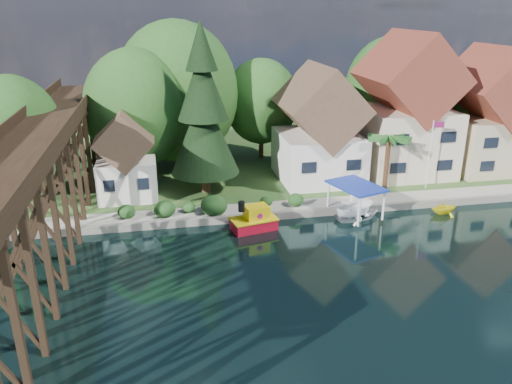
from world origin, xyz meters
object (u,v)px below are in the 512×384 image
Objects in this scene: house_left at (319,132)px; house_right at (489,118)px; boat_yellow at (445,206)px; trestle_bridge at (41,182)px; boat_canopy at (355,204)px; boat_white_a at (359,213)px; conifer at (203,113)px; house_center at (405,114)px; palm_tree at (389,140)px; shed at (126,160)px; tugboat at (254,220)px; flagpole at (432,147)px.

house_right reaches higher than house_left.
house_left is 4.48× the size of boat_yellow.
trestle_bridge is 8.46× the size of boat_canopy.
boat_white_a is (23.74, 1.76, -4.94)m from trestle_bridge.
house_center is at bearing 6.09° from conifer.
palm_tree is at bearing -9.63° from conifer.
shed is 1.45× the size of palm_tree.
palm_tree is at bearing -7.16° from shed.
tugboat is at bearing -149.51° from house_center.
house_left is 0.88× the size of house_right.
house_right reaches higher than flagpole.
trestle_bridge is 33.96m from house_center.
house_center is 20.68m from tugboat.
boat_canopy is at bearing -32.26° from conifer.
palm_tree is 8.02m from boat_white_a.
boat_white_a is at bearing -130.80° from house_center.
palm_tree is (16.26, -2.76, -2.51)m from conifer.
house_left is 6.77m from palm_tree.
palm_tree is 0.84× the size of flagpole.
boat_white_a is (-8.47, -4.28, -4.03)m from flagpole.
flagpole is at bearing 10.61° from trestle_bridge.
house_right is at bearing -74.45° from boat_white_a.
flagpole is (32.21, 6.03, -0.91)m from trestle_bridge.
conifer is at bearing 170.37° from palm_tree.
trestle_bridge is 17.97× the size of boat_yellow.
shed is 2.03× the size of tugboat.
boat_white_a is 1.62× the size of boat_yellow.
palm_tree is 1.37× the size of boat_white_a.
house_left is 18.11m from shed.
flagpole reaches higher than palm_tree.
boat_white_a is at bearing -133.30° from palm_tree.
boat_yellow is (8.22, -9.53, -4.49)m from house_left.
trestle_bridge is at bearing -118.19° from shed.
house_right reaches higher than boat_canopy.
house_center reaches higher than flagpole.
tugboat is at bearing -69.39° from conifer.
house_center is at bearing 3.18° from house_left.
shed is at bearing 61.81° from trestle_bridge.
shed is at bearing 55.83° from boat_white_a.
house_right reaches higher than shed.
boat_canopy is at bearing -136.19° from palm_tree.
flagpole reaches higher than boat_white_a.
house_center reaches higher than boat_yellow.
boat_yellow reaches higher than boat_white_a.
house_right is 2.30× the size of palm_tree.
house_right is 3.22× the size of tugboat.
tugboat is at bearing -175.60° from boat_canopy.
trestle_bridge is 15.60m from tugboat.
house_center is 5.65× the size of boat_yellow.
house_left reaches higher than boat_white_a.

